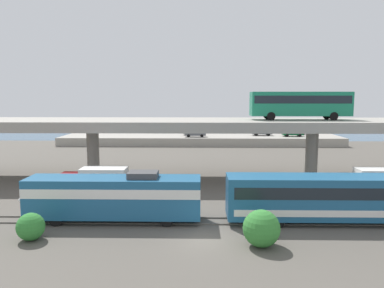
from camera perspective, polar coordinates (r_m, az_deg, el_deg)
name	(u,v)px	position (r m, az deg, el deg)	size (l,w,h in m)	color
ground_plane	(203,240)	(27.47, 1.75, -14.59)	(260.00, 260.00, 0.00)	#565149
rail_strip_near	(203,224)	(30.46, 1.69, -12.23)	(110.00, 0.12, 0.12)	#59544C
rail_strip_far	(203,218)	(31.94, 1.66, -11.29)	(110.00, 0.12, 0.12)	#59544C
train_locomotive	(106,195)	(31.53, -13.17, -7.69)	(15.17, 3.04, 4.18)	#1E5984
train_coach_lead	(367,197)	(33.47, 25.34, -7.37)	(22.71, 3.04, 3.86)	#1E5984
highway_overpass	(202,126)	(45.63, 1.52, 2.80)	(96.00, 10.28, 7.43)	#9E998E
transit_bus_on_overpass	(300,103)	(47.21, 16.34, 6.10)	(12.00, 2.68, 3.40)	#197A56
service_truck_west	(96,181)	(39.31, -14.61, -5.58)	(6.80, 2.46, 3.04)	maroon
service_truck_east	(371,183)	(41.63, 25.83, -5.37)	(6.80, 2.46, 3.04)	#9E998C
pier_parking_lot	(201,140)	(81.03, 1.35, 0.67)	(60.04, 10.92, 1.77)	#9E998E
parked_car_0	(262,132)	(82.61, 10.67, 1.83)	(4.30, 1.93, 1.50)	#515459
parked_car_1	(292,133)	(82.08, 15.21, 1.67)	(4.34, 1.82, 1.50)	#0C4C26
parked_car_2	(195,133)	(78.26, 0.54, 1.66)	(4.47, 1.86, 1.50)	#515459
parked_car_3	(296,131)	(86.35, 15.73, 1.92)	(4.14, 1.98, 1.50)	black
parked_car_4	(193,131)	(82.49, 0.11, 1.95)	(4.27, 1.98, 1.50)	#515459
harbor_water	(200,133)	(103.99, 1.30, 1.66)	(140.00, 36.00, 0.01)	#385B7A
shrub_left	(31,227)	(29.50, -23.60, -11.60)	(1.99, 1.99, 1.99)	#307D32
shrub_right	(261,228)	(26.40, 10.65, -12.66)	(2.57, 2.57, 2.57)	#348234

